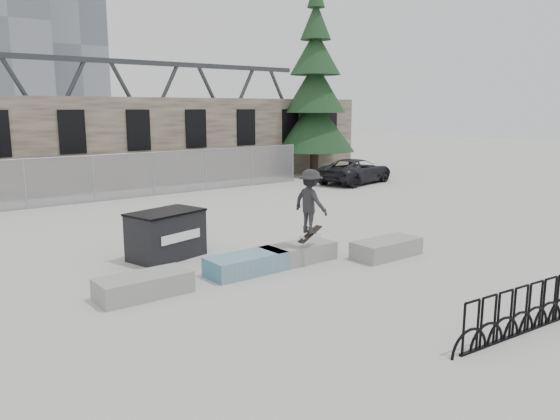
# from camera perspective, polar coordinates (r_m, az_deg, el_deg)

# --- Properties ---
(ground) EXTENTS (120.00, 120.00, 0.00)m
(ground) POSITION_cam_1_polar(r_m,az_deg,el_deg) (13.83, -1.00, -6.11)
(ground) COLOR #A7A7A2
(ground) RESTS_ON ground
(stone_wall) EXTENTS (36.00, 2.58, 4.50)m
(stone_wall) POSITION_cam_1_polar(r_m,az_deg,el_deg) (28.03, -21.59, 6.36)
(stone_wall) COLOR brown
(stone_wall) RESTS_ON ground
(chainlink_fence) EXTENTS (22.06, 0.06, 2.02)m
(chainlink_fence) POSITION_cam_1_polar(r_m,az_deg,el_deg) (24.59, -18.88, 3.18)
(chainlink_fence) COLOR gray
(chainlink_fence) RESTS_ON ground
(planter_far_left) EXTENTS (2.00, 0.90, 0.47)m
(planter_far_left) POSITION_cam_1_polar(r_m,az_deg,el_deg) (12.16, -14.05, -7.56)
(planter_far_left) COLOR gray
(planter_far_left) RESTS_ON ground
(planter_center_left) EXTENTS (2.00, 0.90, 0.47)m
(planter_center_left) POSITION_cam_1_polar(r_m,az_deg,el_deg) (13.40, -3.52, -5.56)
(planter_center_left) COLOR teal
(planter_center_left) RESTS_ON ground
(planter_center_right) EXTENTS (2.00, 0.90, 0.47)m
(planter_center_right) POSITION_cam_1_polar(r_m,az_deg,el_deg) (14.37, 1.91, -4.42)
(planter_center_right) COLOR gray
(planter_center_right) RESTS_ON ground
(planter_offset) EXTENTS (2.00, 0.90, 0.47)m
(planter_offset) POSITION_cam_1_polar(r_m,az_deg,el_deg) (15.12, 11.08, -3.85)
(planter_offset) COLOR gray
(planter_offset) RESTS_ON ground
(dumpster) EXTENTS (2.18, 1.64, 1.28)m
(dumpster) POSITION_cam_1_polar(r_m,az_deg,el_deg) (14.94, -11.81, -2.51)
(dumpster) COLOR black
(dumpster) RESTS_ON ground
(bike_rack) EXTENTS (4.93, 0.46, 0.90)m
(bike_rack) POSITION_cam_1_polar(r_m,az_deg,el_deg) (11.23, 25.71, -8.87)
(bike_rack) COLOR black
(bike_rack) RESTS_ON ground
(spruce_tree) EXTENTS (4.82, 4.82, 11.50)m
(spruce_tree) POSITION_cam_1_polar(r_m,az_deg,el_deg) (33.28, 3.67, 11.76)
(spruce_tree) COLOR #38281E
(spruce_tree) RESTS_ON ground
(truss_bridge) EXTENTS (70.00, 3.00, 9.80)m
(truss_bridge) POSITION_cam_1_polar(r_m,az_deg,el_deg) (68.00, -23.09, 9.93)
(truss_bridge) COLOR #2D3033
(truss_bridge) RESTS_ON ground
(suv) EXTENTS (5.09, 3.10, 1.32)m
(suv) POSITION_cam_1_polar(r_m,az_deg,el_deg) (29.52, 7.92, 4.07)
(suv) COLOR black
(suv) RESTS_ON ground
(skateboarder) EXTENTS (0.76, 1.10, 1.85)m
(skateboarder) POSITION_cam_1_polar(r_m,az_deg,el_deg) (13.86, 3.20, 0.88)
(skateboarder) COLOR black
(skateboarder) RESTS_ON ground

